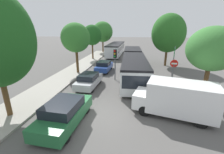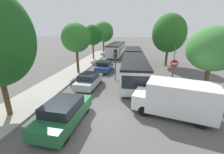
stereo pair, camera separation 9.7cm
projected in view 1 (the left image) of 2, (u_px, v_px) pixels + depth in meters
ground_plane at (98, 117)px, 9.81m from camera, size 200.00×200.00×0.00m
kerb_strip_left at (79, 67)px, 22.02m from camera, size 3.20×34.21×0.14m
articulated_bus at (133, 61)px, 19.44m from camera, size 3.23×16.91×2.50m
city_bus_rear at (116, 48)px, 32.41m from camera, size 2.84×11.72×2.51m
queued_car_green at (65, 113)px, 8.81m from camera, size 2.11×4.51×1.53m
queued_car_silver at (89, 80)px, 14.63m from camera, size 1.88×4.03×1.37m
queued_car_blue at (104, 66)px, 20.17m from camera, size 1.88×4.02×1.37m
white_van at (177, 98)px, 9.61m from camera, size 5.32×3.10×2.31m
traffic_light at (115, 58)px, 16.19m from camera, size 0.36×0.38×3.40m
no_entry_sign at (173, 70)px, 13.82m from camera, size 0.70×0.08×2.82m
direction_sign_post at (174, 55)px, 17.27m from camera, size 0.42×1.37×3.60m
tree_left_mid at (75, 39)px, 18.10m from camera, size 3.49×3.49×6.22m
tree_left_far at (92, 35)px, 26.89m from camera, size 3.43×3.43×6.22m
tree_left_distant at (103, 32)px, 35.27m from camera, size 4.72×4.72×7.16m
tree_right_near at (212, 50)px, 10.71m from camera, size 3.54×3.54×5.71m
tree_right_mid at (168, 33)px, 21.99m from camera, size 4.87×4.87×7.65m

